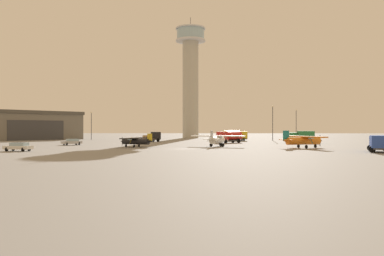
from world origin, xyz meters
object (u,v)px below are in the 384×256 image
(car_silver, at_px, (72,142))
(truck_fuel_tanker_yellow, at_px, (235,135))
(control_tower, at_px, (191,73))
(light_post_north, at_px, (91,123))
(truck_flatbed_black, at_px, (152,137))
(car_white, at_px, (18,147))
(light_post_west, at_px, (296,122))
(truck_box_blue, at_px, (379,142))
(airplane_black, at_px, (136,141))
(truck_box_green, at_px, (302,136))
(airplane_orange, at_px, (303,140))
(truck_fuel_tanker_red, at_px, (230,136))
(airplane_white, at_px, (217,139))
(light_post_east, at_px, (273,120))

(car_silver, bearing_deg, truck_fuel_tanker_yellow, 174.44)
(control_tower, relative_size, light_post_north, 5.02)
(truck_flatbed_black, height_order, car_white, truck_flatbed_black)
(car_white, distance_m, light_post_west, 85.49)
(control_tower, distance_m, truck_box_blue, 89.82)
(airplane_black, bearing_deg, truck_fuel_tanker_yellow, -102.89)
(car_silver, height_order, light_post_north, light_post_north)
(truck_box_green, bearing_deg, airplane_orange, 81.66)
(truck_flatbed_black, bearing_deg, truck_fuel_tanker_red, -64.53)
(airplane_orange, bearing_deg, airplane_white, 140.49)
(truck_fuel_tanker_red, xyz_separation_m, car_white, (-35.66, -34.75, -0.91))
(airplane_black, distance_m, airplane_white, 15.87)
(truck_box_green, bearing_deg, truck_fuel_tanker_yellow, -38.78)
(airplane_orange, distance_m, truck_box_green, 24.03)
(airplane_white, relative_size, truck_fuel_tanker_yellow, 1.58)
(control_tower, height_order, truck_box_blue, control_tower)
(airplane_black, relative_size, truck_box_blue, 1.31)
(light_post_north, bearing_deg, airplane_orange, -42.31)
(airplane_orange, distance_m, car_white, 48.81)
(control_tower, xyz_separation_m, car_silver, (-23.01, -59.01, -23.30))
(truck_box_green, distance_m, light_post_north, 66.05)
(airplane_white, relative_size, truck_box_green, 1.83)
(control_tower, xyz_separation_m, airplane_orange, (23.77, -69.70, -22.52))
(truck_fuel_tanker_red, bearing_deg, light_post_west, -172.29)
(control_tower, xyz_separation_m, truck_box_blue, (32.61, -80.60, -22.54))
(airplane_orange, bearing_deg, light_post_west, 56.91)
(airplane_orange, bearing_deg, light_post_east, 66.44)
(truck_box_blue, bearing_deg, airplane_white, 76.34)
(truck_box_green, height_order, truck_box_blue, truck_box_green)
(truck_flatbed_black, relative_size, truck_fuel_tanker_yellow, 0.85)
(airplane_orange, relative_size, truck_box_blue, 1.58)
(truck_box_blue, relative_size, light_post_east, 0.66)
(car_silver, bearing_deg, truck_box_green, 151.49)
(car_white, height_order, light_post_west, light_post_west)
(truck_flatbed_black, distance_m, light_post_north, 29.88)
(truck_box_green, distance_m, truck_box_blue, 34.39)
(light_post_north, bearing_deg, airplane_black, -63.58)
(light_post_north, bearing_deg, car_white, -83.28)
(airplane_orange, height_order, car_silver, airplane_orange)
(airplane_white, relative_size, truck_flatbed_black, 1.85)
(truck_box_blue, bearing_deg, truck_box_green, 24.89)
(airplane_white, xyz_separation_m, car_white, (-32.04, -15.93, -0.77))
(control_tower, bearing_deg, truck_fuel_tanker_red, -75.49)
(airplane_white, bearing_deg, light_post_north, 59.03)
(airplane_white, xyz_separation_m, car_silver, (-31.23, 5.59, -0.77))
(truck_fuel_tanker_yellow, height_order, car_silver, truck_fuel_tanker_yellow)
(control_tower, distance_m, truck_box_green, 59.30)
(airplane_black, height_order, light_post_east, light_post_east)
(airplane_orange, height_order, truck_box_green, airplane_orange)
(airplane_black, xyz_separation_m, light_post_west, (41.91, 49.06, 4.44))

